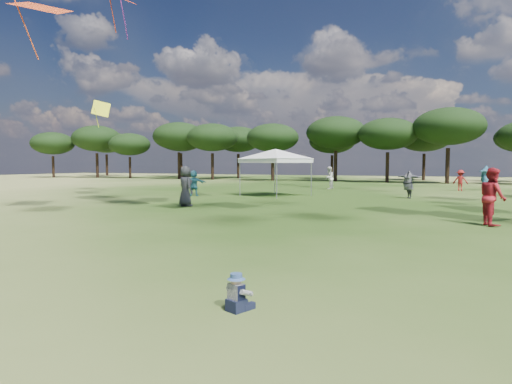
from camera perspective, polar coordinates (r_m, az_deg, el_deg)
tree_line at (r=50.24m, az=23.21°, el=7.40°), size 108.78×17.63×7.77m
tent_left at (r=26.39m, az=2.63°, el=5.49°), size 6.15×6.15×3.19m
toddler at (r=5.87m, az=-2.49°, el=-13.43°), size 0.39×0.42×0.51m
festival_crowd at (r=26.28m, az=25.03°, el=1.03°), size 28.06×22.31×1.87m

